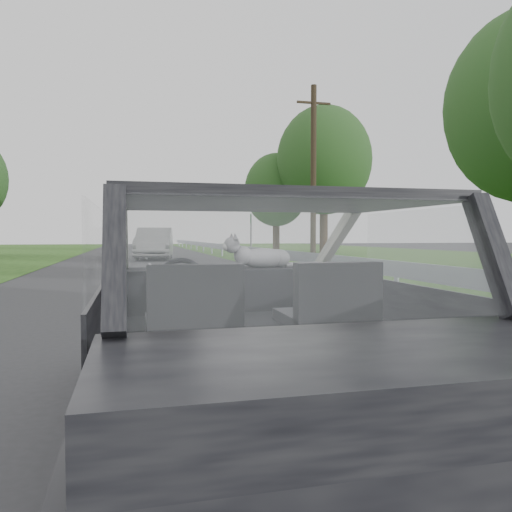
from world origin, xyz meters
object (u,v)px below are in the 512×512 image
highway_sign (251,234)px  cat (263,256)px  other_car (155,243)px  subject_car (252,318)px  utility_pole (313,174)px

highway_sign → cat: bearing=-86.7°
cat → other_car: bearing=76.5°
other_car → cat: bearing=-84.2°
other_car → highway_sign: (6.25, 4.67, 0.48)m
cat → highway_sign: size_ratio=0.22×
subject_car → utility_pole: utility_pole is taller
cat → other_car: size_ratio=0.11×
highway_sign → subject_car: bearing=-86.9°
other_car → utility_pole: size_ratio=0.60×
subject_car → cat: 0.73m
other_car → utility_pole: bearing=-22.6°
cat → utility_pole: (7.39, 18.73, 3.06)m
subject_car → highway_sign: size_ratio=1.54×
subject_car → other_car: other_car is taller
cat → highway_sign: highway_sign is taller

